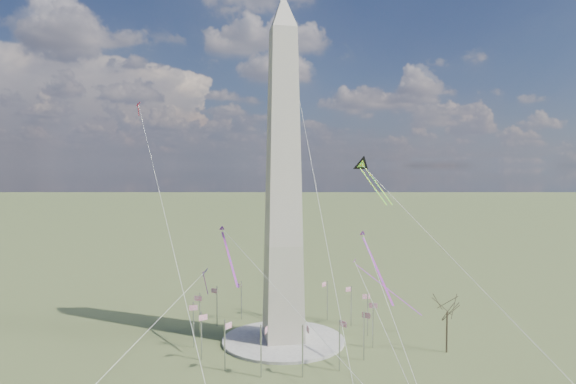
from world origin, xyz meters
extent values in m
plane|color=#3F542A|center=(0.00, 0.00, 0.00)|extent=(2000.00, 2000.00, 0.00)
cylinder|color=beige|center=(0.00, 0.00, 0.40)|extent=(36.00, 36.00, 0.80)
pyramid|color=#BAAFA3|center=(0.00, 0.00, 95.80)|extent=(9.90, 9.90, 10.00)
cylinder|color=#B2B5B9|center=(26.00, 0.00, 6.50)|extent=(0.36, 0.36, 13.00)
cube|color=#BC193F|center=(26.00, 1.30, 11.80)|extent=(2.40, 0.08, 1.50)
cylinder|color=#B2B5B9|center=(24.02, 9.95, 6.50)|extent=(0.36, 0.36, 13.00)
cube|color=#BC193F|center=(23.52, 11.15, 11.80)|extent=(2.25, 0.99, 1.50)
cylinder|color=#B2B5B9|center=(18.38, 18.38, 6.50)|extent=(0.36, 0.36, 13.00)
cube|color=#BC193F|center=(17.47, 19.30, 11.80)|extent=(1.75, 1.75, 1.50)
cylinder|color=#B2B5B9|center=(9.95, 24.02, 6.50)|extent=(0.36, 0.36, 13.00)
cube|color=#BC193F|center=(8.75, 24.52, 11.80)|extent=(0.99, 2.25, 1.50)
cylinder|color=#B2B5B9|center=(0.00, 26.00, 6.50)|extent=(0.36, 0.36, 13.00)
cube|color=#BC193F|center=(-1.30, 26.00, 11.80)|extent=(0.08, 2.40, 1.50)
cylinder|color=#B2B5B9|center=(-9.95, 24.02, 6.50)|extent=(0.36, 0.36, 13.00)
cube|color=#BC193F|center=(-11.15, 23.52, 11.80)|extent=(0.99, 2.25, 1.50)
cylinder|color=#B2B5B9|center=(-18.38, 18.38, 6.50)|extent=(0.36, 0.36, 13.00)
cube|color=#BC193F|center=(-19.30, 17.47, 11.80)|extent=(1.75, 1.75, 1.50)
cylinder|color=#B2B5B9|center=(-24.02, 9.95, 6.50)|extent=(0.36, 0.36, 13.00)
cube|color=#BC193F|center=(-24.52, 8.75, 11.80)|extent=(2.25, 0.99, 1.50)
cylinder|color=#B2B5B9|center=(-26.00, 0.00, 6.50)|extent=(0.36, 0.36, 13.00)
cube|color=#BC193F|center=(-26.00, -1.30, 11.80)|extent=(2.40, 0.08, 1.50)
cylinder|color=#B2B5B9|center=(-24.02, -9.95, 6.50)|extent=(0.36, 0.36, 13.00)
cube|color=#BC193F|center=(-23.52, -11.15, 11.80)|extent=(2.25, 0.99, 1.50)
cylinder|color=#B2B5B9|center=(-18.38, -18.38, 6.50)|extent=(0.36, 0.36, 13.00)
cube|color=#BC193F|center=(-17.47, -19.30, 11.80)|extent=(1.75, 1.75, 1.50)
cylinder|color=#B2B5B9|center=(-9.95, -24.02, 6.50)|extent=(0.36, 0.36, 13.00)
cube|color=#BC193F|center=(-8.75, -24.52, 11.80)|extent=(0.99, 2.25, 1.50)
cylinder|color=#B2B5B9|center=(0.00, -26.00, 6.50)|extent=(0.36, 0.36, 13.00)
cube|color=#BC193F|center=(1.30, -26.00, 11.80)|extent=(0.08, 2.40, 1.50)
cylinder|color=#B2B5B9|center=(9.95, -24.02, 6.50)|extent=(0.36, 0.36, 13.00)
cube|color=#BC193F|center=(11.15, -23.52, 11.80)|extent=(0.99, 2.25, 1.50)
cylinder|color=#B2B5B9|center=(18.38, -18.38, 6.50)|extent=(0.36, 0.36, 13.00)
cube|color=#BC193F|center=(19.30, -17.47, 11.80)|extent=(1.75, 1.75, 1.50)
cylinder|color=#B2B5B9|center=(24.02, -9.95, 6.50)|extent=(0.36, 0.36, 13.00)
cube|color=#BC193F|center=(24.52, -8.75, 11.80)|extent=(2.25, 0.99, 1.50)
cylinder|color=#453A2A|center=(42.88, -17.23, 5.72)|extent=(0.48, 0.48, 11.43)
cube|color=yellow|center=(30.74, 4.34, 45.53)|extent=(3.57, 15.21, 10.83)
cube|color=yellow|center=(28.81, 3.94, 45.53)|extent=(3.57, 15.21, 10.83)
cube|color=navy|center=(-22.29, 8.95, 19.90)|extent=(1.84, 2.78, 2.17)
cube|color=#FF2847|center=(-22.29, 8.95, 16.33)|extent=(1.76, 2.42, 7.47)
cube|color=#FF2847|center=(22.13, -17.81, 24.22)|extent=(0.71, 22.13, 13.86)
cube|color=#FF2847|center=(-15.90, -3.22, 25.93)|extent=(3.31, 19.47, 12.26)
cube|color=#FF2847|center=(34.40, 4.71, 12.86)|extent=(16.72, 14.83, 13.62)
cube|color=red|center=(-43.93, 40.10, 73.18)|extent=(1.47, 1.96, 1.83)
cube|color=red|center=(-43.93, 40.10, 71.17)|extent=(0.56, 1.59, 4.20)
cube|color=white|center=(13.01, 44.34, 83.36)|extent=(1.51, 2.15, 1.64)
cube|color=white|center=(13.01, 44.34, 81.58)|extent=(1.15, 1.19, 3.75)
camera|label=1|loc=(-26.76, -146.01, 51.73)|focal=32.00mm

